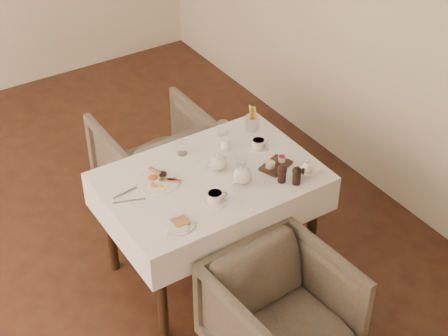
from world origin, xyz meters
TOP-DOWN VIEW (x-y plane):
  - table at (0.74, -0.54)m, footprint 1.28×0.88m
  - armchair_near at (0.70, -1.33)m, footprint 0.74×0.76m
  - armchair_far at (0.79, 0.29)m, footprint 0.74×0.77m
  - breakfast_plate at (0.45, -0.42)m, footprint 0.26×0.26m
  - side_plate at (0.35, -0.83)m, footprint 0.18×0.17m
  - teapot_centre at (0.81, -0.51)m, footprint 0.16×0.12m
  - teapot_front at (0.86, -0.70)m, footprint 0.19×0.17m
  - creamer at (0.97, -0.35)m, footprint 0.07×0.07m
  - teacup_near at (0.63, -0.76)m, footprint 0.14×0.14m
  - teacup_far at (1.14, -0.46)m, footprint 0.13×0.13m
  - glass_left at (0.71, -0.25)m, footprint 0.09×0.09m
  - glass_mid at (0.94, -0.56)m, footprint 0.07×0.07m
  - glass_right at (1.04, -0.21)m, footprint 0.09×0.09m
  - condiment_board at (1.11, -0.67)m, footprint 0.22×0.18m
  - pepper_mill_left at (1.06, -0.81)m, footprint 0.07×0.07m
  - pepper_mill_right at (1.12, -0.87)m, footprint 0.07×0.07m
  - silver_pot at (1.21, -0.85)m, footprint 0.14×0.13m
  - fries_cup at (1.23, -0.25)m, footprint 0.08×0.08m
  - cutlery_fork at (0.25, -0.41)m, footprint 0.20×0.04m
  - cutlery_knife at (0.22, -0.49)m, footprint 0.18×0.08m

SIDE VIEW (x-z plane):
  - armchair_near at x=0.70m, z-range 0.00..0.65m
  - armchair_far at x=0.79m, z-range 0.00..0.69m
  - table at x=0.74m, z-range 0.26..1.02m
  - cutlery_knife at x=0.22m, z-range 0.76..0.76m
  - cutlery_fork at x=0.25m, z-range 0.76..0.76m
  - side_plate at x=0.35m, z-range 0.75..0.77m
  - breakfast_plate at x=0.45m, z-range 0.75..0.78m
  - condiment_board at x=1.11m, z-range 0.75..0.80m
  - teacup_far at x=1.14m, z-range 0.75..0.82m
  - teacup_near at x=0.63m, z-range 0.75..0.82m
  - creamer at x=0.97m, z-range 0.76..0.83m
  - glass_mid at x=0.94m, z-range 0.76..0.84m
  - glass_left at x=0.71m, z-range 0.76..0.85m
  - glass_right at x=1.04m, z-range 0.76..0.85m
  - pepper_mill_left at x=1.06m, z-range 0.76..0.87m
  - pepper_mill_right at x=1.12m, z-range 0.75..0.87m
  - teapot_centre at x=0.81m, z-range 0.76..0.88m
  - teapot_front at x=0.86m, z-range 0.76..0.88m
  - silver_pot at x=1.21m, z-range 0.75..0.88m
  - fries_cup at x=1.23m, z-range 0.74..0.92m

